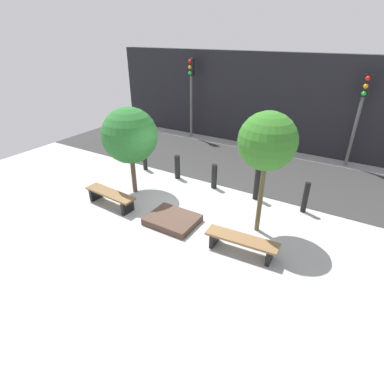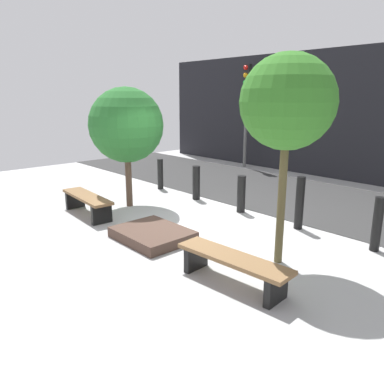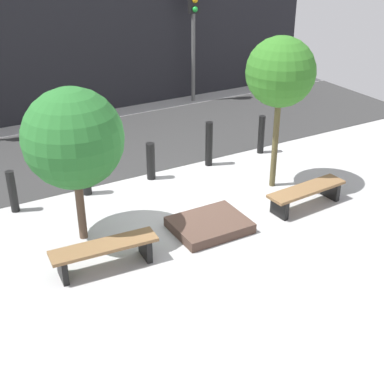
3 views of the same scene
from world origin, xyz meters
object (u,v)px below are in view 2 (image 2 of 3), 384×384
at_px(bollard_left, 196,183).
at_px(bollard_center, 241,194).
at_px(bench_right, 233,264).
at_px(bench_left, 87,201).
at_px(tree_behind_left_bench, 126,125).
at_px(bollard_right, 300,203).
at_px(bollard_far_right, 377,224).
at_px(traffic_light_west, 246,97).
at_px(planter_bed, 152,234).
at_px(tree_behind_right_bench, 288,103).
at_px(bollard_far_left, 160,174).

bearing_deg(bollard_left, bollard_center, 0.00).
bearing_deg(bench_right, bench_left, 176.21).
height_order(tree_behind_left_bench, bollard_left, tree_behind_left_bench).
bearing_deg(bollard_right, bollard_far_right, 0.00).
bearing_deg(traffic_light_west, planter_bed, -62.49).
xyz_separation_m(planter_bed, tree_behind_right_bench, (2.19, 0.92, 2.43)).
height_order(bench_left, bollard_right, bollard_right).
bearing_deg(bollard_left, traffic_light_west, 115.54).
distance_m(tree_behind_right_bench, bollard_left, 4.57).
xyz_separation_m(tree_behind_right_bench, bollard_far_left, (-5.25, 1.64, -2.09)).
bearing_deg(bollard_right, planter_bed, -120.84).
relative_size(bench_left, tree_behind_left_bench, 0.64).
height_order(planter_bed, bollard_center, bollard_center).
bearing_deg(planter_bed, traffic_light_west, 117.51).
bearing_deg(bollard_far_right, bollard_right, 180.00).
relative_size(tree_behind_right_bench, bollard_far_right, 3.37).
distance_m(bench_right, tree_behind_left_bench, 4.81).
bearing_deg(tree_behind_right_bench, traffic_light_west, 133.61).
bearing_deg(bollard_far_left, tree_behind_right_bench, -17.34).
xyz_separation_m(bollard_left, traffic_light_west, (-2.17, 4.54, 2.15)).
height_order(tree_behind_right_bench, bollard_far_right, tree_behind_right_bench).
height_order(bollard_left, bollard_far_right, bollard_far_right).
bearing_deg(bollard_center, planter_bed, -90.00).
bearing_deg(bollard_far_right, tree_behind_left_bench, -162.66).
xyz_separation_m(bench_right, planter_bed, (-2.19, 0.20, -0.22)).
xyz_separation_m(tree_behind_right_bench, bollard_far_right, (0.87, 1.64, -2.05)).
xyz_separation_m(tree_behind_left_bench, traffic_light_west, (-1.51, 6.18, 0.63)).
bearing_deg(planter_bed, bollard_far_right, 39.94).
height_order(bench_right, bollard_far_right, bollard_far_right).
relative_size(bench_left, planter_bed, 1.32).
height_order(bollard_left, bollard_center, bollard_left).
distance_m(planter_bed, tree_behind_right_bench, 3.40).
height_order(planter_bed, tree_behind_right_bench, tree_behind_right_bench).
height_order(planter_bed, bollard_far_left, bollard_far_left).
height_order(planter_bed, tree_behind_left_bench, tree_behind_left_bench).
height_order(bench_right, traffic_light_west, traffic_light_west).
distance_m(bench_right, bollard_center, 3.52).
relative_size(planter_bed, bollard_far_right, 1.44).
bearing_deg(tree_behind_left_bench, planter_bed, -22.87).
height_order(bollard_center, bollard_right, bollard_right).
bearing_deg(bollard_far_left, bench_left, -72.51).
bearing_deg(bollard_far_right, planter_bed, -140.06).
distance_m(bench_right, bollard_right, 2.85).
xyz_separation_m(tree_behind_left_bench, bollard_left, (0.66, 1.64, -1.52)).
bearing_deg(bench_left, bollard_far_left, 111.28).
xyz_separation_m(tree_behind_right_bench, bollard_right, (-0.66, 1.64, -1.99)).
bearing_deg(bollard_far_right, bollard_far_left, 180.00).
distance_m(bollard_left, traffic_light_west, 5.48).
relative_size(tree_behind_right_bench, traffic_light_west, 0.87).
xyz_separation_m(bench_left, bollard_far_right, (5.25, 2.76, 0.15)).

